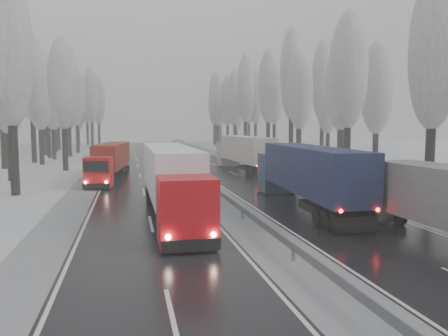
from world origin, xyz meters
name	(u,v)px	position (x,y,z in m)	size (l,w,h in m)	color
ground	(340,301)	(0.00, 0.00, 0.00)	(260.00, 260.00, 0.00)	silver
carriageway_right	(248,180)	(5.25, 30.00, 0.01)	(7.50, 200.00, 0.03)	black
carriageway_left	(142,183)	(-5.25, 30.00, 0.01)	(7.50, 200.00, 0.03)	black
median_slush	(196,181)	(0.00, 30.00, 0.02)	(3.00, 200.00, 0.04)	gray
shoulder_right	(294,178)	(10.20, 30.00, 0.02)	(2.40, 200.00, 0.04)	gray
shoulder_left	(88,184)	(-10.20, 30.00, 0.02)	(2.40, 200.00, 0.04)	gray
median_guardrail	(196,175)	(0.00, 29.99, 0.60)	(0.12, 200.00, 0.76)	slate
tree_16	(435,52)	(15.04, 15.67, 10.67)	(3.60, 3.60, 16.53)	black
tree_18	(349,71)	(14.51, 27.03, 10.70)	(3.60, 3.60, 16.58)	black
tree_19	(377,89)	(20.02, 31.03, 9.42)	(3.60, 3.60, 14.57)	black
tree_20	(341,85)	(17.90, 35.17, 10.14)	(3.60, 3.60, 15.71)	black
tree_21	(343,73)	(20.12, 39.17, 12.00)	(3.60, 3.60, 18.62)	black
tree_22	(300,91)	(17.02, 45.60, 10.24)	(3.60, 3.60, 15.86)	black
tree_23	(329,104)	(23.31, 49.60, 8.77)	(3.60, 3.60, 13.55)	black
tree_24	(292,74)	(17.90, 51.02, 13.19)	(3.60, 3.60, 20.49)	black
tree_25	(323,82)	(24.81, 55.02, 12.52)	(3.60, 3.60, 19.44)	black
tree_26	(268,87)	(17.56, 61.27, 12.10)	(3.60, 3.60, 18.78)	black
tree_27	(298,94)	(24.72, 65.27, 11.36)	(3.60, 3.60, 17.62)	black
tree_28	(246,89)	(16.34, 71.95, 12.64)	(3.60, 3.60, 19.62)	black
tree_29	(275,96)	(23.71, 75.95, 11.67)	(3.60, 3.60, 18.11)	black
tree_30	(235,98)	(16.56, 81.70, 11.52)	(3.60, 3.60, 17.86)	black
tree_31	(256,97)	(22.48, 85.70, 11.97)	(3.60, 3.60, 18.58)	black
tree_32	(228,101)	(16.63, 89.21, 11.18)	(3.60, 3.60, 17.33)	black
tree_33	(236,110)	(19.77, 93.21, 9.26)	(3.60, 3.60, 14.33)	black
tree_34	(218,102)	(15.73, 96.32, 11.37)	(3.60, 3.60, 17.63)	black
tree_35	(249,102)	(24.94, 100.32, 11.77)	(3.60, 3.60, 18.25)	black
tree_36	(215,98)	(17.04, 106.16, 13.02)	(3.60, 3.60, 20.23)	black
tree_37	(237,108)	(24.02, 110.16, 10.56)	(3.60, 3.60, 16.37)	black
tree_38	(214,105)	(18.73, 116.73, 11.59)	(3.60, 3.60, 17.97)	black
tree_39	(221,109)	(21.55, 120.73, 10.45)	(3.60, 3.60, 16.19)	black
tree_58	(9,51)	(-15.13, 24.57, 11.10)	(3.60, 3.60, 17.21)	black
tree_60	(7,83)	(-17.75, 34.20, 9.59)	(3.60, 3.60, 14.84)	black
tree_62	(63,84)	(-13.94, 43.73, 10.36)	(3.60, 3.60, 16.04)	black
tree_63	(0,82)	(-21.85, 47.73, 10.89)	(3.60, 3.60, 16.88)	black
tree_64	(39,93)	(-18.26, 52.71, 9.96)	(3.60, 3.60, 15.42)	black
tree_65	(31,76)	(-20.05, 56.71, 12.55)	(3.60, 3.60, 19.48)	black
tree_66	(52,98)	(-18.16, 62.35, 9.84)	(3.60, 3.60, 15.23)	black
tree_67	(47,92)	(-19.54, 66.35, 11.03)	(3.60, 3.60, 17.09)	black
tree_68	(68,95)	(-16.58, 69.11, 10.75)	(3.60, 3.60, 16.65)	black
tree_69	(43,87)	(-21.42, 73.11, 12.46)	(3.60, 3.60, 19.35)	black
tree_70	(76,97)	(-16.33, 79.19, 11.03)	(3.60, 3.60, 17.09)	black
tree_71	(54,90)	(-21.09, 83.19, 12.63)	(3.60, 3.60, 19.61)	black
tree_72	(69,106)	(-18.93, 88.54, 9.76)	(3.60, 3.60, 15.11)	black
tree_73	(58,100)	(-21.82, 92.54, 11.11)	(3.60, 3.60, 17.22)	black
tree_74	(91,96)	(-15.07, 99.33, 12.67)	(3.60, 3.60, 19.68)	black
tree_75	(54,99)	(-24.20, 103.33, 11.99)	(3.60, 3.60, 18.60)	black
tree_76	(98,101)	(-14.05, 108.72, 11.95)	(3.60, 3.60, 18.55)	black
tree_77	(78,111)	(-19.66, 112.72, 9.26)	(3.60, 3.60, 14.32)	black
tree_78	(87,100)	(-17.56, 115.31, 12.59)	(3.60, 3.60, 19.55)	black
tree_79	(78,106)	(-20.33, 119.31, 11.01)	(3.60, 3.60, 17.07)	black
truck_blue_box	(305,172)	(4.89, 14.54, 2.40)	(3.37, 16.15, 4.12)	#1C2847
truck_cream_box	(243,151)	(6.90, 37.97, 2.44)	(3.34, 16.39, 4.18)	#AAA796
box_truck_distant	(178,145)	(3.68, 78.61, 1.34)	(2.64, 7.17, 2.63)	silver
truck_red_white	(171,177)	(-3.93, 13.71, 2.41)	(2.64, 16.16, 4.14)	red
truck_red_red	(111,159)	(-8.19, 33.32, 2.11)	(3.79, 14.20, 3.61)	red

